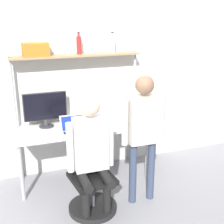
{
  "coord_description": "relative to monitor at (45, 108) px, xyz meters",
  "views": [
    {
      "loc": [
        -0.92,
        -3.41,
        2.23
      ],
      "look_at": [
        0.22,
        -0.2,
        1.11
      ],
      "focal_mm": 50.0,
      "sensor_mm": 36.0,
      "label": 1
    }
  ],
  "objects": [
    {
      "name": "laptop",
      "position": [
        0.3,
        -0.28,
        -0.2
      ],
      "size": [
        0.32,
        0.21,
        0.2
      ],
      "color": "#BCBCC1",
      "rests_on": "desk"
    },
    {
      "name": "storage_box",
      "position": [
        -0.06,
        0.04,
        0.75
      ],
      "size": [
        0.32,
        0.22,
        0.16
      ],
      "color": "#D1661E",
      "rests_on": "shelf_unit"
    },
    {
      "name": "wall_back",
      "position": [
        0.45,
        0.2,
        0.34
      ],
      "size": [
        8.0,
        0.06,
        2.7
      ],
      "color": "silver",
      "rests_on": "ground_plane"
    },
    {
      "name": "shelf_unit",
      "position": [
        0.45,
        0.04,
        0.41
      ],
      "size": [
        1.7,
        0.24,
        1.68
      ],
      "color": "#997A56",
      "rests_on": "ground_plane"
    },
    {
      "name": "office_chair",
      "position": [
        0.35,
        -0.88,
        -0.75
      ],
      "size": [
        0.56,
        0.56,
        0.89
      ],
      "color": "black",
      "rests_on": "ground_plane"
    },
    {
      "name": "bottle_red",
      "position": [
        0.49,
        0.04,
        0.79
      ],
      "size": [
        0.06,
        0.06,
        0.28
      ],
      "color": "maroon",
      "rests_on": "shelf_unit"
    },
    {
      "name": "cell_phone",
      "position": [
        0.55,
        -0.28,
        -0.25
      ],
      "size": [
        0.07,
        0.15,
        0.01
      ],
      "color": "silver",
      "rests_on": "desk"
    },
    {
      "name": "bottle_clear",
      "position": [
        0.94,
        0.04,
        0.79
      ],
      "size": [
        0.07,
        0.07,
        0.27
      ],
      "color": "silver",
      "rests_on": "shelf_unit"
    },
    {
      "name": "monitor",
      "position": [
        0.0,
        0.0,
        0.0
      ],
      "size": [
        0.56,
        0.19,
        0.46
      ],
      "color": "#333338",
      "rests_on": "desk"
    },
    {
      "name": "desk",
      "position": [
        0.45,
        -0.16,
        -0.33
      ],
      "size": [
        1.78,
        0.67,
        0.76
      ],
      "color": "silver",
      "rests_on": "ground_plane"
    },
    {
      "name": "person_standing",
      "position": [
        0.98,
        -0.92,
        -0.03
      ],
      "size": [
        0.53,
        0.21,
        1.55
      ],
      "color": "#38425B",
      "rests_on": "ground_plane"
    },
    {
      "name": "ground_plane",
      "position": [
        0.45,
        -0.51,
        -1.01
      ],
      "size": [
        12.0,
        12.0,
        0.0
      ],
      "primitive_type": "plane",
      "color": "gray"
    },
    {
      "name": "person_seated",
      "position": [
        0.36,
        -0.92,
        -0.21
      ],
      "size": [
        0.54,
        0.47,
        1.38
      ],
      "color": "black",
      "rests_on": "ground_plane"
    }
  ]
}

